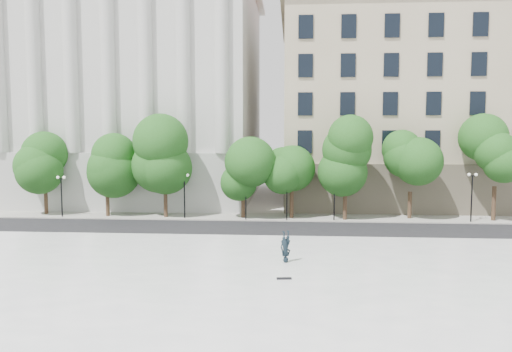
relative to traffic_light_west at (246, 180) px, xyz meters
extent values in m
plane|color=#B9B6AF|center=(1.37, -22.30, -3.75)|extent=(160.00, 160.00, 0.00)
cube|color=white|center=(1.37, -19.30, -3.53)|extent=(44.00, 22.00, 0.45)
cube|color=black|center=(1.37, -4.30, -3.74)|extent=(60.00, 8.00, 0.02)
cube|color=#ABA79E|center=(1.37, 1.70, -3.69)|extent=(60.00, 4.00, 0.12)
cube|color=#B5B5B0|center=(-15.63, 16.70, 8.75)|extent=(30.00, 26.00, 25.00)
cube|color=#B9AB8D|center=(21.37, 16.70, 6.75)|extent=(36.00, 26.00, 21.00)
cube|color=brown|center=(21.37, 16.70, 18.55)|extent=(34.00, 24.00, 1.40)
cylinder|color=black|center=(0.00, 0.00, -2.00)|extent=(0.10, 0.10, 3.50)
imported|color=black|center=(0.00, 0.00, 0.13)|extent=(0.67, 1.91, 0.75)
cylinder|color=black|center=(3.71, 0.00, -2.00)|extent=(0.10, 0.10, 3.50)
imported|color=black|center=(3.71, 0.00, 0.10)|extent=(0.54, 1.77, 0.70)
imported|color=black|center=(3.78, -15.77, -3.05)|extent=(1.64, 1.92, 0.51)
cube|color=black|center=(3.74, -19.13, -3.26)|extent=(0.79, 0.30, 0.08)
cylinder|color=#382619|center=(-19.65, 1.80, -2.51)|extent=(0.36, 0.36, 2.47)
sphere|color=#1E4C15|center=(-19.65, 1.80, 0.84)|extent=(3.99, 3.99, 3.99)
cylinder|color=#382619|center=(-13.23, 1.03, -2.20)|extent=(0.36, 0.36, 3.10)
sphere|color=#1E4C15|center=(-13.23, 1.03, 2.00)|extent=(4.24, 4.24, 4.24)
cylinder|color=#382619|center=(-7.61, 0.87, -2.31)|extent=(0.36, 0.36, 2.88)
sphere|color=#1E4C15|center=(-7.61, 0.87, 1.59)|extent=(4.44, 4.44, 4.44)
cylinder|color=#382619|center=(-0.36, 1.10, -2.56)|extent=(0.36, 0.36, 2.38)
sphere|color=#1E4C15|center=(-0.36, 1.10, 0.67)|extent=(3.93, 3.93, 3.93)
cylinder|color=#382619|center=(4.14, 1.21, -2.38)|extent=(0.36, 0.36, 2.73)
sphere|color=#1E4C15|center=(4.14, 1.21, 1.33)|extent=(3.85, 3.85, 3.85)
cylinder|color=#382619|center=(8.97, 0.65, -2.19)|extent=(0.36, 0.36, 3.12)
sphere|color=#1E4C15|center=(8.97, 0.65, 2.05)|extent=(4.12, 4.12, 4.12)
cylinder|color=#382619|center=(14.99, 1.75, -2.47)|extent=(0.36, 0.36, 2.57)
sphere|color=#1E4C15|center=(14.99, 1.75, 1.02)|extent=(4.01, 4.01, 4.01)
cylinder|color=#382619|center=(22.24, 1.12, -2.15)|extent=(0.36, 0.36, 3.20)
sphere|color=#1E4C15|center=(22.24, 1.12, 2.20)|extent=(4.12, 4.12, 4.12)
cylinder|color=black|center=(-17.35, 0.30, -1.89)|extent=(0.12, 0.12, 3.72)
cube|color=black|center=(-17.35, 0.30, -0.03)|extent=(0.60, 0.06, 0.06)
sphere|color=white|center=(-17.65, 0.30, 0.07)|extent=(0.28, 0.28, 0.28)
sphere|color=white|center=(-17.05, 0.30, 0.07)|extent=(0.28, 0.28, 0.28)
cylinder|color=black|center=(-5.70, 0.30, -1.74)|extent=(0.12, 0.12, 4.01)
cube|color=black|center=(-5.70, 0.30, 0.26)|extent=(0.60, 0.06, 0.06)
sphere|color=white|center=(-6.00, 0.30, 0.36)|extent=(0.28, 0.28, 0.28)
sphere|color=white|center=(-5.40, 0.30, 0.36)|extent=(0.28, 0.28, 0.28)
cylinder|color=black|center=(7.97, 0.30, -1.80)|extent=(0.12, 0.12, 3.90)
cube|color=black|center=(7.97, 0.30, 0.15)|extent=(0.60, 0.06, 0.06)
sphere|color=white|center=(7.67, 0.30, 0.25)|extent=(0.28, 0.28, 0.28)
sphere|color=white|center=(8.27, 0.30, 0.25)|extent=(0.28, 0.28, 0.28)
cylinder|color=black|center=(20.00, 0.30, -1.64)|extent=(0.12, 0.12, 4.22)
cube|color=black|center=(20.00, 0.30, 0.47)|extent=(0.60, 0.06, 0.06)
sphere|color=white|center=(19.70, 0.30, 0.57)|extent=(0.28, 0.28, 0.28)
sphere|color=white|center=(20.30, 0.30, 0.57)|extent=(0.28, 0.28, 0.28)
camera|label=1|loc=(4.07, -44.55, 4.42)|focal=35.00mm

